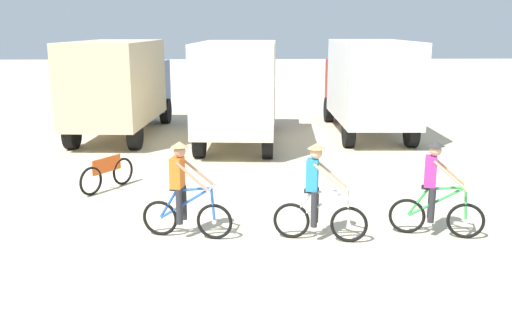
# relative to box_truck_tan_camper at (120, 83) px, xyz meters

# --- Properties ---
(ground_plane) EXTENTS (120.00, 120.00, 0.00)m
(ground_plane) POSITION_rel_box_truck_tan_camper_xyz_m (4.04, -12.36, -1.87)
(ground_plane) COLOR beige
(box_truck_tan_camper) EXTENTS (2.83, 6.90, 3.35)m
(box_truck_tan_camper) POSITION_rel_box_truck_tan_camper_xyz_m (0.00, 0.00, 0.00)
(box_truck_tan_camper) COLOR #CCB78E
(box_truck_tan_camper) RESTS_ON ground
(box_truck_cream_rv) EXTENTS (2.86, 6.91, 3.35)m
(box_truck_cream_rv) POSITION_rel_box_truck_tan_camper_xyz_m (4.16, -1.33, 0.00)
(box_truck_cream_rv) COLOR beige
(box_truck_cream_rv) RESTS_ON ground
(box_truck_avon_van) EXTENTS (2.58, 6.82, 3.35)m
(box_truck_avon_van) POSITION_rel_box_truck_tan_camper_xyz_m (8.81, 0.03, 0.00)
(box_truck_avon_van) COLOR white
(box_truck_avon_van) RESTS_ON ground
(cyclist_orange_shirt) EXTENTS (1.70, 0.58, 1.82)m
(cyclist_orange_shirt) POSITION_rel_box_truck_tan_camper_xyz_m (3.10, -10.02, -1.03)
(cyclist_orange_shirt) COLOR black
(cyclist_orange_shirt) RESTS_ON ground
(cyclist_cowboy_hat) EXTENTS (1.70, 0.59, 1.82)m
(cyclist_cowboy_hat) POSITION_rel_box_truck_tan_camper_xyz_m (5.55, -10.25, -1.03)
(cyclist_cowboy_hat) COLOR black
(cyclist_cowboy_hat) RESTS_ON ground
(cyclist_near_camera) EXTENTS (1.67, 0.67, 1.82)m
(cyclist_near_camera) POSITION_rel_box_truck_tan_camper_xyz_m (7.75, -10.10, -1.03)
(cyclist_near_camera) COLOR black
(cyclist_near_camera) RESTS_ON ground
(bicycle_spare) EXTENTS (0.98, 1.49, 0.97)m
(bicycle_spare) POSITION_rel_box_truck_tan_camper_xyz_m (0.98, -6.86, -1.48)
(bicycle_spare) COLOR black
(bicycle_spare) RESTS_ON ground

